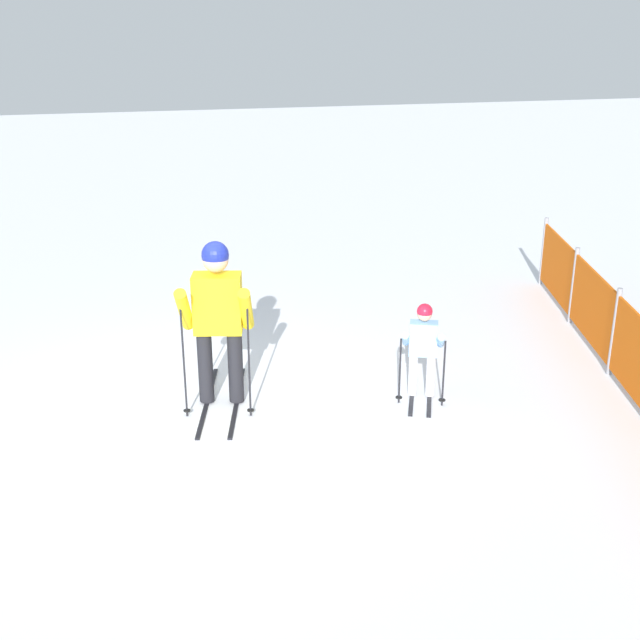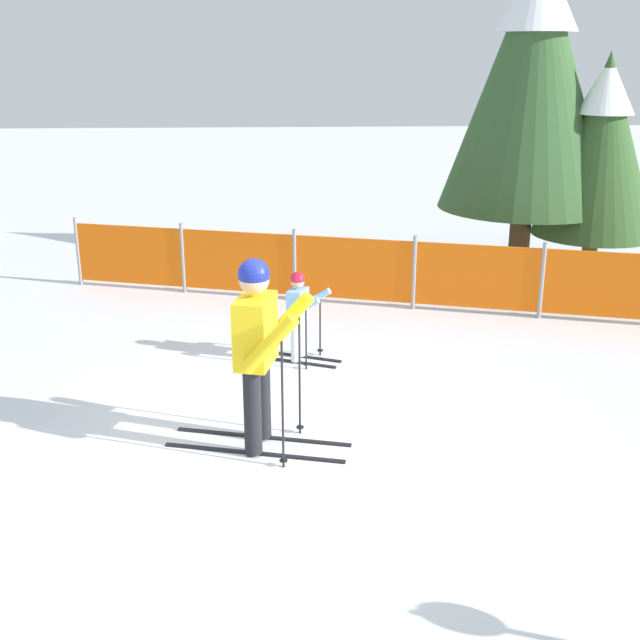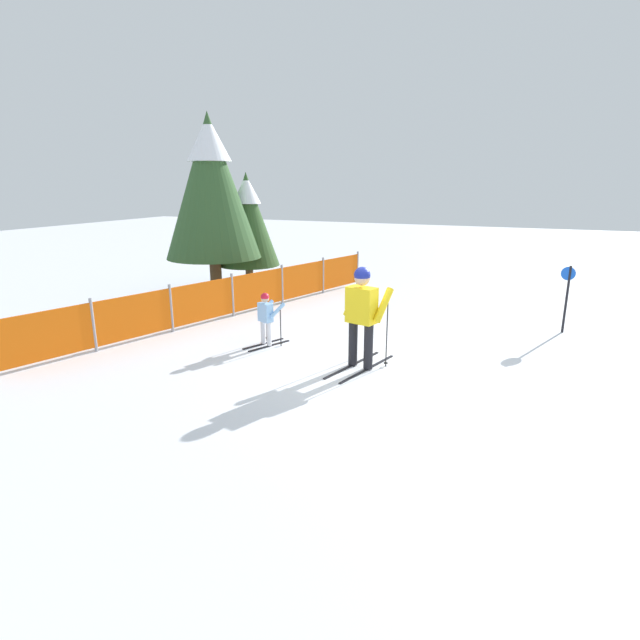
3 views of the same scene
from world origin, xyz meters
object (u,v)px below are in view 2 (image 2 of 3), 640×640
at_px(skier_child, 299,310).
at_px(conifer_near, 602,143).
at_px(skier_adult, 258,338).
at_px(conifer_far, 533,74).
at_px(safety_fence, 414,273).

relative_size(skier_child, conifer_near, 0.31).
relative_size(skier_adult, conifer_near, 0.52).
bearing_deg(skier_adult, skier_child, 93.18).
bearing_deg(conifer_far, skier_adult, -124.96).
distance_m(skier_child, conifer_far, 5.64).
xyz_separation_m(skier_adult, skier_child, (0.41, 2.06, -0.43)).
bearing_deg(conifer_far, skier_child, -134.52).
bearing_deg(skier_child, safety_fence, 71.76).
distance_m(skier_child, safety_fence, 2.42).
bearing_deg(safety_fence, skier_adult, -117.44).
bearing_deg(conifer_near, conifer_far, 150.12).
bearing_deg(conifer_far, safety_fence, -137.18).
distance_m(safety_fence, conifer_far, 3.67).
bearing_deg(skier_adult, conifer_far, 69.44).
bearing_deg(conifer_near, safety_fence, -155.97).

